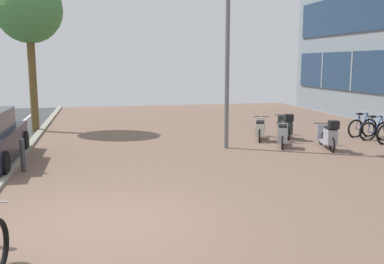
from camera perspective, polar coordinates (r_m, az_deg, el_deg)
ground at (r=7.86m, az=0.14°, el=-11.15°), size 21.00×40.00×0.13m
bicycle_rack_04 at (r=16.48m, az=23.21°, el=0.16°), size 1.32×0.48×0.95m
bicycle_rack_05 at (r=17.02m, az=21.68°, el=0.54°), size 1.31×0.48×0.96m
scooter_near at (r=15.90m, az=12.36°, el=0.74°), size 0.72×1.76×0.95m
scooter_mid at (r=14.24m, az=11.94°, el=-0.35°), size 0.94×1.65×0.77m
scooter_far at (r=14.12m, az=17.70°, el=-0.45°), size 0.72×1.70×1.00m
scooter_extra at (r=15.32m, az=9.03°, el=0.35°), size 0.89×1.67×0.77m
lamp_post at (r=13.57m, az=4.73°, el=12.17°), size 0.20×0.52×6.19m
street_tree at (r=18.21m, az=-20.85°, el=14.78°), size 2.55×2.55×5.99m
bollard_far at (r=11.56m, az=-21.54°, el=-2.90°), size 0.12×0.12×0.83m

